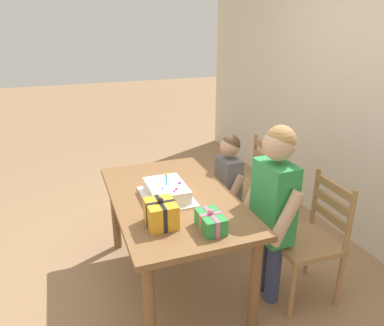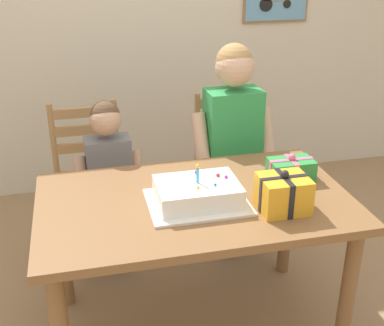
% 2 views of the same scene
% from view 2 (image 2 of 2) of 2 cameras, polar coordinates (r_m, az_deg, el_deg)
% --- Properties ---
extents(ground_plane, '(20.00, 20.00, 0.00)m').
position_cam_2_polar(ground_plane, '(2.71, 0.29, -18.01)').
color(ground_plane, '#997551').
extents(back_wall, '(6.40, 0.11, 2.60)m').
position_cam_2_polar(back_wall, '(3.78, -6.21, 16.23)').
color(back_wall, beige).
rests_on(back_wall, ground).
extents(dining_table, '(1.41, 0.85, 0.74)m').
position_cam_2_polar(dining_table, '(2.33, 0.33, -6.27)').
color(dining_table, brown).
rests_on(dining_table, ground).
extents(birthday_cake, '(0.44, 0.34, 0.19)m').
position_cam_2_polar(birthday_cake, '(2.21, 0.73, -3.49)').
color(birthday_cake, white).
rests_on(birthday_cake, dining_table).
extents(gift_box_red_large, '(0.21, 0.18, 0.19)m').
position_cam_2_polar(gift_box_red_large, '(2.19, 10.30, -3.42)').
color(gift_box_red_large, gold).
rests_on(gift_box_red_large, dining_table).
extents(gift_box_beside_cake, '(0.22, 0.14, 0.14)m').
position_cam_2_polar(gift_box_beside_cake, '(2.47, 11.15, -0.73)').
color(gift_box_beside_cake, '#2D8E42').
rests_on(gift_box_beside_cake, dining_table).
extents(chair_left, '(0.42, 0.42, 0.92)m').
position_cam_2_polar(chair_left, '(3.13, -11.57, -1.90)').
color(chair_left, '#A87A4C').
rests_on(chair_left, ground).
extents(chair_right, '(0.44, 0.44, 0.92)m').
position_cam_2_polar(chair_right, '(3.26, 4.38, -0.31)').
color(chair_right, '#A87A4C').
rests_on(chair_right, ground).
extents(child_older, '(0.48, 0.27, 1.31)m').
position_cam_2_polar(child_older, '(2.87, 4.61, 3.27)').
color(child_older, '#38426B').
rests_on(child_older, ground).
extents(child_younger, '(0.38, 0.22, 1.04)m').
position_cam_2_polar(child_younger, '(2.81, -9.35, -1.08)').
color(child_younger, '#38426B').
rests_on(child_younger, ground).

